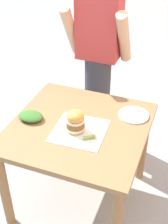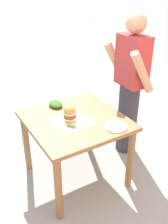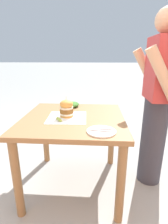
% 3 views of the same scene
% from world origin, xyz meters
% --- Properties ---
extents(ground_plane, '(80.00, 80.00, 0.00)m').
position_xyz_m(ground_plane, '(0.00, 0.00, 0.00)').
color(ground_plane, '#9E9E99').
extents(patio_table, '(0.94, 0.94, 0.75)m').
position_xyz_m(patio_table, '(0.00, 0.00, 0.62)').
color(patio_table, olive).
rests_on(patio_table, ground).
extents(serving_paper, '(0.37, 0.37, 0.00)m').
position_xyz_m(serving_paper, '(0.03, -0.06, 0.75)').
color(serving_paper, white).
rests_on(serving_paper, patio_table).
extents(sandwich, '(0.13, 0.13, 0.19)m').
position_xyz_m(sandwich, '(-0.00, -0.06, 0.83)').
color(sandwich, gold).
rests_on(sandwich, serving_paper).
extents(pickle_spear, '(0.08, 0.06, 0.02)m').
position_xyz_m(pickle_spear, '(0.12, -0.11, 0.77)').
color(pickle_spear, '#8EA83D').
rests_on(pickle_spear, serving_paper).
extents(side_plate_with_forks, '(0.22, 0.22, 0.02)m').
position_xyz_m(side_plate_with_forks, '(0.33, 0.25, 0.76)').
color(side_plate_with_forks, white).
rests_on(side_plate_with_forks, patio_table).
extents(side_salad, '(0.18, 0.14, 0.05)m').
position_xyz_m(side_salad, '(-0.35, -0.05, 0.77)').
color(side_salad, '#386B28').
rests_on(side_salad, patio_table).
extents(diner_across_table, '(0.55, 0.35, 1.69)m').
position_xyz_m(diner_across_table, '(-0.13, 0.80, 0.88)').
color(diner_across_table, '#33333D').
rests_on(diner_across_table, ground).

